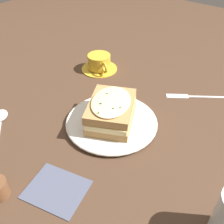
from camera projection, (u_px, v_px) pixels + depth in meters
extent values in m
plane|color=#473021|center=(108.00, 122.00, 0.74)|extent=(2.40, 2.40, 0.00)
cylinder|color=silver|center=(112.00, 122.00, 0.73)|extent=(0.24, 0.24, 0.01)
torus|color=silver|center=(112.00, 121.00, 0.73)|extent=(0.26, 0.26, 0.01)
cube|color=#B2844C|center=(112.00, 117.00, 0.72)|extent=(0.17, 0.19, 0.02)
cube|color=#EFDB93|center=(112.00, 111.00, 0.71)|extent=(0.17, 0.19, 0.02)
cube|color=#B2844C|center=(110.00, 106.00, 0.69)|extent=(0.17, 0.19, 0.02)
ellipsoid|color=beige|center=(110.00, 102.00, 0.68)|extent=(0.15, 0.17, 0.01)
cube|color=#2D6028|center=(113.00, 108.00, 0.66)|extent=(0.00, 0.01, 0.00)
cube|color=#2D6028|center=(120.00, 107.00, 0.66)|extent=(0.00, 0.01, 0.00)
cube|color=#2D6028|center=(99.00, 113.00, 0.64)|extent=(0.00, 0.00, 0.00)
cube|color=#2D6028|center=(107.00, 94.00, 0.70)|extent=(0.01, 0.00, 0.00)
cube|color=#2D6028|center=(101.00, 103.00, 0.67)|extent=(0.01, 0.01, 0.00)
cylinder|color=gold|center=(99.00, 68.00, 0.97)|extent=(0.13, 0.13, 0.01)
cylinder|color=gold|center=(99.00, 61.00, 0.95)|extent=(0.08, 0.08, 0.05)
cylinder|color=#381E0F|center=(99.00, 57.00, 0.94)|extent=(0.07, 0.07, 0.00)
torus|color=gold|center=(105.00, 68.00, 0.92)|extent=(0.04, 0.03, 0.04)
cube|color=silver|center=(207.00, 97.00, 0.83)|extent=(0.10, 0.07, 0.00)
cube|color=silver|center=(177.00, 96.00, 0.84)|extent=(0.07, 0.06, 0.00)
cube|color=#333335|center=(174.00, 97.00, 0.83)|extent=(0.04, 0.03, 0.00)
cube|color=#333335|center=(174.00, 96.00, 0.84)|extent=(0.04, 0.03, 0.00)
cube|color=#333335|center=(174.00, 95.00, 0.84)|extent=(0.04, 0.03, 0.00)
ellipsoid|color=silver|center=(1.00, 115.00, 0.76)|extent=(0.07, 0.07, 0.01)
cube|color=#4C5166|center=(56.00, 189.00, 0.57)|extent=(0.15, 0.13, 0.00)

